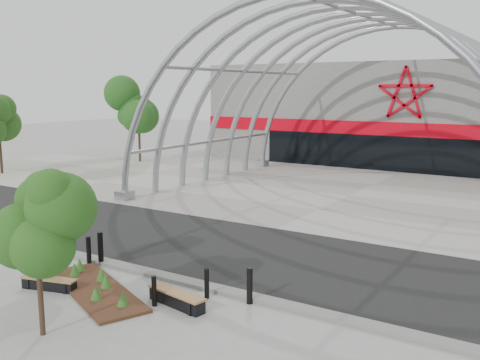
{
  "coord_description": "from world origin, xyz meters",
  "views": [
    {
      "loc": [
        10.63,
        -12.79,
        6.01
      ],
      "look_at": [
        0.0,
        4.0,
        2.6
      ],
      "focal_mm": 40.0,
      "sensor_mm": 36.0,
      "label": 1
    }
  ],
  "objects_px": {
    "street_tree_0": "(49,208)",
    "bench_1": "(177,299)",
    "bench_0": "(49,284)",
    "bollard_2": "(154,291)",
    "street_tree_1": "(36,222)"
  },
  "relations": [
    {
      "from": "street_tree_0",
      "to": "bollard_2",
      "type": "distance_m",
      "value": 4.55
    },
    {
      "from": "street_tree_0",
      "to": "bollard_2",
      "type": "bearing_deg",
      "value": 1.87
    },
    {
      "from": "bench_0",
      "to": "bollard_2",
      "type": "height_order",
      "value": "bollard_2"
    },
    {
      "from": "bench_1",
      "to": "bollard_2",
      "type": "xyz_separation_m",
      "value": [
        -0.53,
        -0.32,
        0.23
      ]
    },
    {
      "from": "bench_0",
      "to": "bollard_2",
      "type": "xyz_separation_m",
      "value": [
        3.51,
        0.77,
        0.25
      ]
    },
    {
      "from": "street_tree_1",
      "to": "street_tree_0",
      "type": "bearing_deg",
      "value": 137.96
    },
    {
      "from": "bench_1",
      "to": "street_tree_0",
      "type": "bearing_deg",
      "value": -174.37
    },
    {
      "from": "street_tree_1",
      "to": "bench_1",
      "type": "relative_size",
      "value": 1.95
    },
    {
      "from": "bench_1",
      "to": "bollard_2",
      "type": "bearing_deg",
      "value": -148.5
    },
    {
      "from": "street_tree_0",
      "to": "bench_0",
      "type": "distance_m",
      "value": 2.32
    },
    {
      "from": "bench_0",
      "to": "bollard_2",
      "type": "relative_size",
      "value": 2.08
    },
    {
      "from": "street_tree_0",
      "to": "bench_0",
      "type": "relative_size",
      "value": 1.78
    },
    {
      "from": "street_tree_0",
      "to": "bollard_2",
      "type": "xyz_separation_m",
      "value": [
        4.13,
        0.14,
        -1.89
      ]
    },
    {
      "from": "bench_1",
      "to": "bollard_2",
      "type": "relative_size",
      "value": 2.35
    },
    {
      "from": "street_tree_0",
      "to": "bench_1",
      "type": "distance_m",
      "value": 5.14
    }
  ]
}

